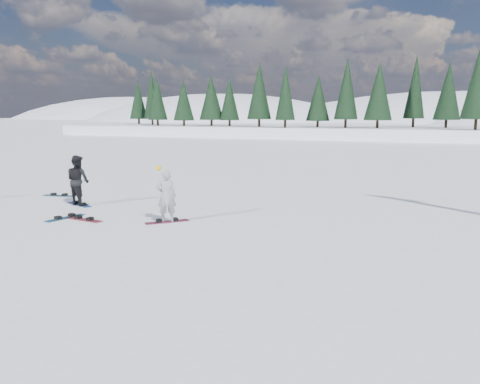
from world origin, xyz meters
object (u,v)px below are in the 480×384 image
Objects in this scene: snowboard_loose_b at (84,220)px; snowboard_loose_c at (59,196)px; snowboarder_woman at (166,196)px; snowboard_loose_a at (65,218)px; snowboarder_man at (78,180)px.

snowboard_loose_b is 5.42m from snowboard_loose_c.
snowboard_loose_c is (-7.06, 2.66, -0.91)m from snowboarder_woman.
snowboard_loose_b is at bearing -47.44° from snowboard_loose_c.
snowboard_loose_b and snowboard_loose_a have the same top height.
snowboarder_woman is 5.03m from snowboarder_man.
snowboarder_woman is 3.10m from snowboard_loose_b.
snowboard_loose_b is 0.82m from snowboard_loose_a.
snowboarder_woman reaches higher than snowboard_loose_b.
snowboarder_woman reaches higher than snowboard_loose_a.
snowboarder_man is 2.76m from snowboard_loose_c.
snowboard_loose_a is at bearing 132.28° from snowboarder_man.
snowboard_loose_c is at bearing -51.33° from snowboarder_woman.
snowboarder_woman is at bearing 178.22° from snowboarder_man.
snowboarder_woman is 0.97× the size of snowboarder_man.
snowboarder_man reaches higher than snowboarder_woman.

